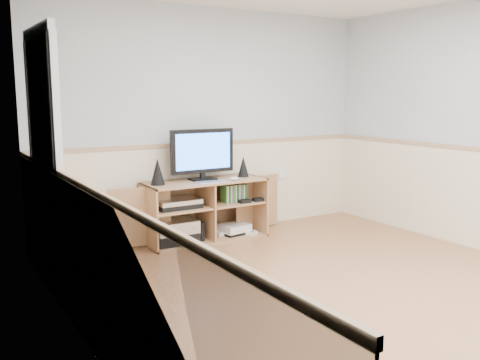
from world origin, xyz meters
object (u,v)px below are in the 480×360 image
(keyboard, at_px, (211,182))
(game_consoles, at_px, (233,229))
(media_cabinet, at_px, (203,209))
(monitor, at_px, (202,153))

(keyboard, bearing_deg, game_consoles, 29.38)
(media_cabinet, bearing_deg, monitor, -90.00)
(media_cabinet, distance_m, game_consoles, 0.44)
(monitor, height_order, game_consoles, monitor)
(media_cabinet, height_order, game_consoles, media_cabinet)
(media_cabinet, bearing_deg, game_consoles, -11.65)
(keyboard, xyz_separation_m, game_consoles, (0.33, 0.13, -0.59))
(monitor, relative_size, keyboard, 2.28)
(media_cabinet, distance_m, keyboard, 0.38)
(keyboard, bearing_deg, media_cabinet, 100.13)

